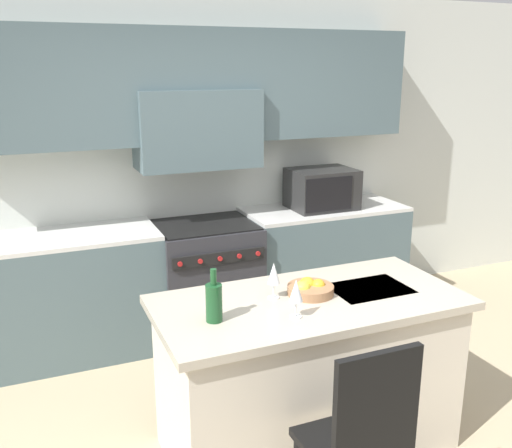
% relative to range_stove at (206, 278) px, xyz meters
% --- Properties ---
extents(back_cabinetry, '(10.00, 0.46, 2.70)m').
position_rel_range_stove_xyz_m(back_cabinetry, '(0.00, 0.27, 1.14)').
color(back_cabinetry, silver).
rests_on(back_cabinetry, ground_plane).
extents(back_counter, '(3.58, 0.62, 0.94)m').
position_rel_range_stove_xyz_m(back_counter, '(0.00, 0.02, 0.01)').
color(back_counter, '#4C6066').
rests_on(back_counter, ground_plane).
extents(range_stove, '(0.79, 0.70, 0.92)m').
position_rel_range_stove_xyz_m(range_stove, '(0.00, 0.00, 0.00)').
color(range_stove, '#2D2D33').
rests_on(range_stove, ground_plane).
extents(microwave, '(0.54, 0.43, 0.34)m').
position_rel_range_stove_xyz_m(microwave, '(1.06, 0.02, 0.65)').
color(microwave, black).
rests_on(microwave, back_counter).
extents(kitchen_island, '(1.69, 0.81, 0.91)m').
position_rel_range_stove_xyz_m(kitchen_island, '(0.08, -1.63, 0.00)').
color(kitchen_island, beige).
rests_on(kitchen_island, ground_plane).
extents(island_chair, '(0.42, 0.40, 1.04)m').
position_rel_range_stove_xyz_m(island_chair, '(-0.05, -2.36, 0.12)').
color(island_chair, black).
rests_on(island_chair, ground_plane).
extents(wine_bottle, '(0.08, 0.08, 0.27)m').
position_rel_range_stove_xyz_m(wine_bottle, '(-0.49, -1.69, 0.56)').
color(wine_bottle, '#194723').
rests_on(wine_bottle, kitchen_island).
extents(wine_glass_near, '(0.07, 0.07, 0.20)m').
position_rel_range_stove_xyz_m(wine_glass_near, '(-0.10, -1.81, 0.59)').
color(wine_glass_near, white).
rests_on(wine_glass_near, kitchen_island).
extents(wine_glass_far, '(0.07, 0.07, 0.20)m').
position_rel_range_stove_xyz_m(wine_glass_far, '(-0.10, -1.54, 0.59)').
color(wine_glass_far, white).
rests_on(wine_glass_far, kitchen_island).
extents(fruit_bowl, '(0.26, 0.26, 0.09)m').
position_rel_range_stove_xyz_m(fruit_bowl, '(0.10, -1.57, 0.48)').
color(fruit_bowl, '#996B47').
rests_on(fruit_bowl, kitchen_island).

